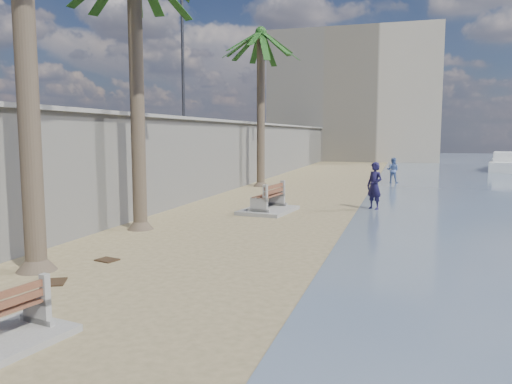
{
  "coord_description": "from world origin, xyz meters",
  "views": [
    {
      "loc": [
        3.68,
        -6.98,
        2.89
      ],
      "look_at": [
        -0.5,
        7.0,
        1.2
      ],
      "focal_mm": 35.0,
      "sensor_mm": 36.0,
      "label": 1
    }
  ],
  "objects_px": {
    "person_a": "(375,182)",
    "person_b": "(393,169)",
    "palm_back": "(261,35)",
    "bench_far": "(268,200)",
    "yacht_far": "(506,166)"
  },
  "relations": [
    {
      "from": "person_a",
      "to": "bench_far",
      "type": "bearing_deg",
      "value": -117.1
    },
    {
      "from": "person_a",
      "to": "yacht_far",
      "type": "xyz_separation_m",
      "value": [
        8.93,
        24.79,
        -0.7
      ]
    },
    {
      "from": "person_b",
      "to": "yacht_far",
      "type": "bearing_deg",
      "value": -109.3
    },
    {
      "from": "bench_far",
      "to": "person_b",
      "type": "height_order",
      "value": "person_b"
    },
    {
      "from": "palm_back",
      "to": "yacht_far",
      "type": "height_order",
      "value": "palm_back"
    },
    {
      "from": "palm_back",
      "to": "person_b",
      "type": "height_order",
      "value": "palm_back"
    },
    {
      "from": "bench_far",
      "to": "person_a",
      "type": "bearing_deg",
      "value": 25.92
    },
    {
      "from": "yacht_far",
      "to": "person_b",
      "type": "bearing_deg",
      "value": 158.21
    },
    {
      "from": "person_a",
      "to": "person_b",
      "type": "distance_m",
      "value": 11.38
    },
    {
      "from": "palm_back",
      "to": "person_a",
      "type": "height_order",
      "value": "palm_back"
    },
    {
      "from": "palm_back",
      "to": "bench_far",
      "type": "bearing_deg",
      "value": -72.14
    },
    {
      "from": "person_a",
      "to": "palm_back",
      "type": "bearing_deg",
      "value": 170.34
    },
    {
      "from": "person_a",
      "to": "person_b",
      "type": "bearing_deg",
      "value": 124.91
    },
    {
      "from": "person_b",
      "to": "yacht_far",
      "type": "relative_size",
      "value": 0.21
    },
    {
      "from": "bench_far",
      "to": "yacht_far",
      "type": "height_order",
      "value": "yacht_far"
    }
  ]
}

